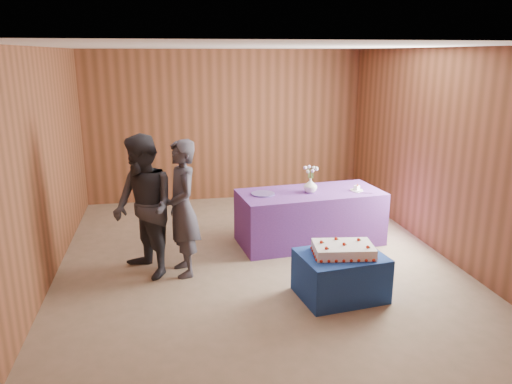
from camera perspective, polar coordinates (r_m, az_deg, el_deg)
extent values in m
plane|color=gray|center=(6.61, -0.04, -7.80)|extent=(6.00, 6.00, 0.00)
cube|color=brown|center=(9.13, -3.53, 7.52)|extent=(5.00, 0.04, 2.70)
cube|color=brown|center=(3.41, 9.30, -6.51)|extent=(5.00, 0.04, 2.70)
cube|color=brown|center=(6.26, -23.20, 2.56)|extent=(0.04, 6.00, 2.70)
cube|color=brown|center=(7.09, 20.29, 4.26)|extent=(0.04, 6.00, 2.70)
cube|color=white|center=(6.07, -0.05, 16.30)|extent=(5.00, 6.00, 0.04)
cube|color=navy|center=(5.68, 9.63, -9.37)|extent=(0.98, 0.81, 0.50)
cube|color=#6C3490|center=(7.14, 6.16, -2.86)|extent=(2.08, 1.10, 0.75)
cube|color=white|center=(5.55, 9.94, -6.49)|extent=(0.69, 0.51, 0.12)
sphere|color=#B5200D|center=(5.32, 7.04, -7.88)|extent=(0.03, 0.03, 0.03)
sphere|color=#B5200D|center=(5.46, 13.71, -7.58)|extent=(0.03, 0.03, 0.03)
sphere|color=#B5200D|center=(5.70, 6.31, -6.19)|extent=(0.03, 0.03, 0.03)
sphere|color=#B5200D|center=(5.84, 12.54, -5.96)|extent=(0.03, 0.03, 0.03)
sphere|color=#B5200D|center=(5.39, 8.23, -6.22)|extent=(0.04, 0.04, 0.04)
cone|color=#185513|center=(5.40, 8.50, -6.32)|extent=(0.02, 0.03, 0.03)
sphere|color=#B5200D|center=(5.65, 11.46, -5.33)|extent=(0.04, 0.04, 0.04)
cone|color=#185513|center=(5.67, 11.70, -5.43)|extent=(0.02, 0.03, 0.03)
sphere|color=#B5200D|center=(5.53, 9.98, -5.74)|extent=(0.04, 0.04, 0.04)
cone|color=#185513|center=(5.54, 10.23, -5.84)|extent=(0.02, 0.03, 0.03)
imported|color=white|center=(6.98, 6.23, 0.75)|extent=(0.22, 0.22, 0.20)
cylinder|color=#386A2A|center=(6.94, 6.53, 2.12)|extent=(0.01, 0.01, 0.14)
sphere|color=#DFC1FA|center=(6.94, 6.95, 2.70)|extent=(0.05, 0.05, 0.05)
cylinder|color=#386A2A|center=(6.96, 6.40, 2.17)|extent=(0.01, 0.01, 0.14)
sphere|color=silver|center=(6.99, 6.61, 2.80)|extent=(0.05, 0.05, 0.05)
cylinder|color=#386A2A|center=(6.97, 6.19, 2.18)|extent=(0.01, 0.01, 0.14)
sphere|color=#DFC1FA|center=(7.00, 6.09, 2.83)|extent=(0.05, 0.05, 0.05)
cylinder|color=#386A2A|center=(6.95, 6.02, 2.15)|extent=(0.01, 0.01, 0.14)
sphere|color=silver|center=(6.96, 5.67, 2.77)|extent=(0.05, 0.05, 0.05)
cylinder|color=#386A2A|center=(6.92, 6.00, 2.10)|extent=(0.01, 0.01, 0.14)
sphere|color=#DFC1FA|center=(6.90, 5.61, 2.65)|extent=(0.05, 0.05, 0.05)
cylinder|color=#386A2A|center=(6.91, 6.13, 2.06)|extent=(0.01, 0.01, 0.14)
sphere|color=silver|center=(6.85, 5.95, 2.55)|extent=(0.05, 0.05, 0.05)
cylinder|color=#386A2A|center=(6.90, 6.35, 2.05)|extent=(0.01, 0.01, 0.14)
sphere|color=#DFC1FA|center=(6.84, 6.49, 2.52)|extent=(0.05, 0.05, 0.05)
cylinder|color=#386A2A|center=(6.92, 6.51, 2.08)|extent=(0.01, 0.01, 0.14)
sphere|color=silver|center=(6.88, 6.90, 2.59)|extent=(0.05, 0.05, 0.05)
cylinder|color=#5C4A95|center=(6.85, 0.80, -0.21)|extent=(0.35, 0.35, 0.02)
cylinder|color=white|center=(7.19, 11.42, 0.20)|extent=(0.24, 0.24, 0.01)
cube|color=white|center=(7.18, 11.44, 0.49)|extent=(0.10, 0.09, 0.06)
sphere|color=#B5200D|center=(7.15, 11.52, 0.79)|extent=(0.03, 0.03, 0.03)
cube|color=silver|center=(7.08, 12.12, -0.11)|extent=(0.25, 0.10, 0.00)
imported|color=#37363F|center=(6.03, -8.41, -1.89)|extent=(0.50, 0.67, 1.66)
imported|color=#2E2F37|center=(6.05, -12.69, -1.71)|extent=(0.98, 1.05, 1.73)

